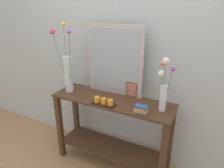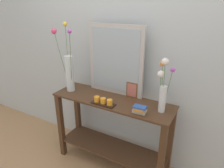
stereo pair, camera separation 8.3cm
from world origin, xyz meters
TOP-DOWN VIEW (x-y plane):
  - ground_plane at (0.00, 0.00)m, footprint 7.00×6.00m
  - wall_back at (0.00, 0.32)m, footprint 6.40×0.08m
  - console_table at (0.00, 0.00)m, footprint 1.29×0.40m
  - mirror_leaning at (-0.05, 0.17)m, footprint 0.63×0.03m
  - tall_vase_left at (-0.53, -0.03)m, footprint 0.30×0.26m
  - vase_right at (0.51, 0.01)m, footprint 0.14×0.14m
  - candle_tray at (-0.03, -0.13)m, footprint 0.24×0.09m
  - picture_frame_small at (0.15, 0.15)m, footprint 0.12×0.01m
  - book_stack at (0.36, -0.12)m, footprint 0.13×0.09m

SIDE VIEW (x-z plane):
  - ground_plane at x=0.00m, z-range -0.02..0.00m
  - console_table at x=0.00m, z-range 0.09..0.93m
  - candle_tray at x=-0.03m, z-range 0.83..0.90m
  - book_stack at x=0.36m, z-range 0.84..0.91m
  - picture_frame_small at x=0.15m, z-range 0.84..1.01m
  - vase_right at x=0.51m, z-range 0.82..1.34m
  - tall_vase_left at x=-0.53m, z-range 0.72..1.46m
  - mirror_leaning at x=-0.05m, z-range 0.84..1.58m
  - wall_back at x=0.00m, z-range 0.00..2.70m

